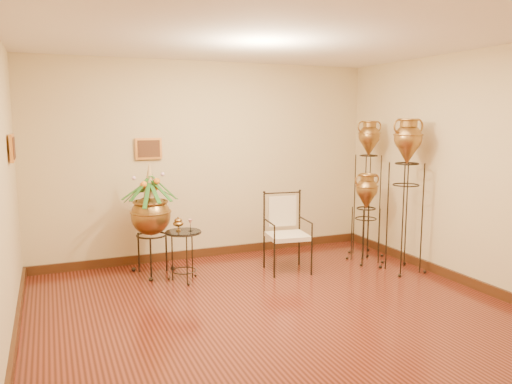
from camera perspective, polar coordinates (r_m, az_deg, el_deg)
name	(u,v)px	position (r m, az deg, el deg)	size (l,w,h in m)	color
ground	(282,317)	(5.25, 3.03, -14.09)	(5.00, 5.00, 0.00)	maroon
room_shell	(283,147)	(4.86, 3.09, 5.15)	(5.02, 5.02, 2.81)	#CFBC85
amphora_tall	(368,187)	(7.43, 12.63, 0.57)	(0.43, 0.43, 2.00)	black
amphora_mid	(406,194)	(6.77, 16.72, -0.27)	(0.60, 0.60, 2.04)	black
amphora_short	(366,217)	(7.15, 12.44, -2.86)	(0.44, 0.44, 1.27)	black
planter_urn	(151,211)	(6.53, -11.95, -2.09)	(1.01, 1.01, 1.50)	black
armchair	(287,233)	(6.58, 3.62, -4.68)	(0.65, 0.61, 1.04)	black
side_table	(184,255)	(6.30, -8.26, -7.13)	(0.51, 0.51, 0.80)	black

